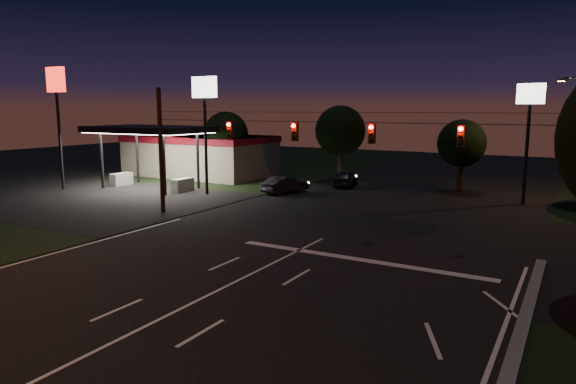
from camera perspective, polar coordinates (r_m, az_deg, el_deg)
The scene contains 14 objects.
ground at distance 16.15m, azimuth -19.48°, elevation -15.79°, with size 140.00×140.00×0.00m, color black.
cross_street_left at distance 40.86m, azimuth -20.89°, elevation -0.78°, with size 20.00×16.00×0.02m, color black.
stop_bar at distance 23.43m, azimuth 7.77°, elevation -7.41°, with size 12.00×0.50×0.01m, color silver.
utility_pole_left at distance 34.39m, azimuth -13.69°, elevation -2.23°, with size 0.28×0.28×8.00m, color black.
signal_span at distance 26.86m, azimuth 4.86°, elevation 6.69°, with size 24.00×0.40×1.56m.
gas_station at distance 51.96m, azimuth -10.04°, elevation 4.37°, with size 14.20×16.10×5.25m.
pole_sign_left_near at distance 40.31m, azimuth -9.24°, elevation 9.55°, with size 2.20×0.30×9.10m.
pole_sign_left_far at distance 46.29m, azimuth -24.30°, elevation 9.60°, with size 2.00×0.30×10.00m.
pole_sign_right at distance 39.50m, azimuth 25.23°, elevation 7.73°, with size 1.80×0.30×8.40m.
tree_far_a at distance 49.23m, azimuth -6.81°, elevation 6.36°, with size 4.20×4.20×6.42m.
tree_far_b at distance 47.62m, azimuth 5.91°, elevation 6.71°, with size 4.60×4.60×6.98m.
tree_far_c at distance 43.35m, azimuth 18.78°, elevation 5.08°, with size 3.80×3.80×5.86m.
car_oncoming_a at distance 44.64m, azimuth 6.39°, elevation 1.48°, with size 1.63×4.04×1.38m, color black.
car_oncoming_b at distance 40.95m, azimuth -0.30°, elevation 0.81°, with size 1.43×4.10×1.35m, color black.
Camera 1 is at (11.34, -9.35, 6.70)m, focal length 32.00 mm.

